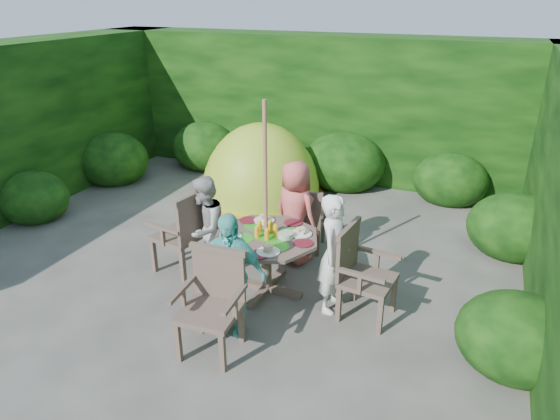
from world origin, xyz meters
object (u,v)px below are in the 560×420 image
at_px(dome_tent, 261,194).
at_px(child_left, 205,228).
at_px(garden_chair_right, 361,272).
at_px(child_right, 334,254).
at_px(patio_table, 267,245).
at_px(parasol_pole, 266,202).
at_px(garden_chair_left, 185,231).
at_px(garden_chair_back, 305,219).
at_px(garden_chair_front, 213,300).
at_px(child_front, 229,274).
at_px(child_back, 295,212).

bearing_deg(dome_tent, child_left, -88.08).
bearing_deg(child_left, garden_chair_right, 78.36).
bearing_deg(dome_tent, child_right, -61.24).
height_order(patio_table, child_left, child_left).
distance_m(parasol_pole, garden_chair_left, 1.23).
bearing_deg(garden_chair_back, garden_chair_front, 79.01).
xyz_separation_m(garden_chair_right, child_front, (-1.13, -0.76, 0.13)).
bearing_deg(garden_chair_left, child_front, 60.60).
relative_size(garden_chair_back, child_front, 0.66).
xyz_separation_m(parasol_pole, child_back, (0.04, 0.80, -0.44)).
xyz_separation_m(garden_chair_back, child_right, (0.74, -1.14, 0.21)).
distance_m(parasol_pole, child_left, 0.93).
bearing_deg(child_back, garden_chair_front, 109.62).
bearing_deg(patio_table, garden_chair_front, -93.29).
bearing_deg(garden_chair_back, patio_table, 79.13).
bearing_deg(garden_chair_right, child_right, 95.02).
distance_m(child_right, dome_tent, 3.51).
distance_m(garden_chair_front, dome_tent, 4.02).
xyz_separation_m(patio_table, child_right, (0.80, -0.04, 0.07)).
bearing_deg(patio_table, child_left, 177.52).
height_order(garden_chair_left, child_front, child_front).
bearing_deg(child_front, child_right, 35.33).
height_order(garden_chair_right, child_front, child_front).
relative_size(parasol_pole, garden_chair_back, 2.58).
bearing_deg(dome_tent, child_back, -63.52).
xyz_separation_m(child_right, dome_tent, (-2.11, 2.72, -0.66)).
height_order(patio_table, dome_tent, dome_tent).
relative_size(patio_table, dome_tent, 0.52).
height_order(garden_chair_right, garden_chair_front, garden_chair_front).
xyz_separation_m(parasol_pole, garden_chair_front, (-0.06, -1.09, -0.58)).
xyz_separation_m(patio_table, parasol_pole, (-0.00, -0.00, 0.51)).
height_order(garden_chair_back, child_left, child_left).
relative_size(parasol_pole, child_left, 1.75).
xyz_separation_m(garden_chair_right, garden_chair_back, (-1.03, 1.15, -0.06)).
height_order(parasol_pole, child_back, parasol_pole).
distance_m(patio_table, child_front, 0.80).
relative_size(garden_chair_right, child_back, 0.73).
distance_m(parasol_pole, dome_tent, 3.19).
distance_m(garden_chair_right, child_right, 0.33).
height_order(garden_chair_front, child_front, child_front).
xyz_separation_m(garden_chair_left, child_right, (1.89, -0.07, 0.12)).
relative_size(parasol_pole, child_back, 1.66).
bearing_deg(garden_chair_back, child_right, 115.05).
xyz_separation_m(garden_chair_front, dome_tent, (-1.25, 3.78, -0.52)).
relative_size(garden_chair_left, child_right, 0.76).
height_order(garden_chair_front, child_back, child_back).
bearing_deg(parasol_pole, garden_chair_right, -2.24).
bearing_deg(child_right, garden_chair_right, -88.46).
bearing_deg(garden_chair_right, child_back, 57.93).
height_order(garden_chair_right, garden_chair_left, garden_chair_left).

